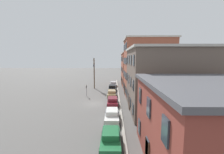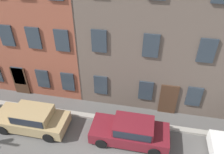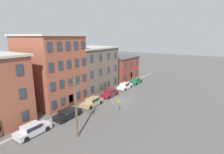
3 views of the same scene
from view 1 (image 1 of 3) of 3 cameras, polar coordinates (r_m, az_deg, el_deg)
ground_plane at (r=27.84m, az=-6.55°, el=-10.05°), size 200.00×200.00×0.00m
kerb_strip at (r=27.63m, az=2.89°, el=-9.98°), size 56.00×0.36×0.16m
apartment_corner at (r=46.68m, az=9.73°, el=3.06°), size 11.40×10.10×9.90m
apartment_midblock at (r=34.73m, az=13.22°, el=3.78°), size 9.62×10.46×12.53m
apartment_far at (r=25.06m, az=19.51°, el=-0.77°), size 12.28×11.57×9.85m
apartment_annex at (r=14.09m, az=36.86°, el=-14.74°), size 11.05×11.47×6.57m
car_silver at (r=43.69m, az=0.43°, el=-2.68°), size 4.40×1.92×1.43m
car_black at (r=38.14m, az=0.06°, el=-4.13°), size 4.40×1.92×1.43m
car_tan at (r=32.34m, az=-0.06°, el=-6.19°), size 4.40×1.92×1.43m
car_maroon at (r=26.59m, az=0.25°, el=-9.15°), size 4.40×1.92×1.43m
car_white at (r=20.50m, az=-0.03°, el=-14.20°), size 4.40×1.92×1.43m
car_green at (r=15.26m, az=-0.49°, el=-22.12°), size 4.40×1.92×1.43m
caution_sign at (r=32.79m, az=-9.71°, el=-4.33°), size 1.03×0.08×2.60m
utility_pole at (r=40.81m, az=-6.83°, el=2.10°), size 2.40×0.44×8.26m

